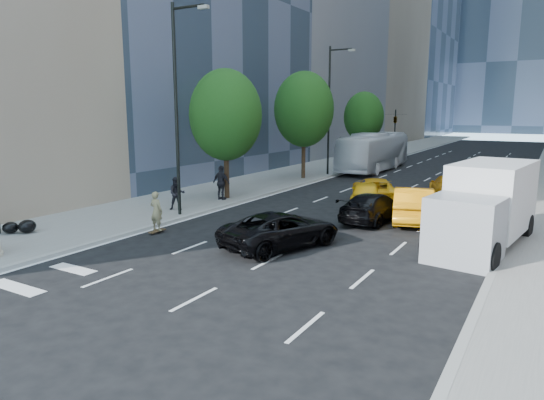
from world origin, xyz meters
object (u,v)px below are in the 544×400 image
Objects in this scene: black_sedan_mercedes at (374,207)px; city_bus at (374,152)px; box_truck at (485,206)px; skateboarder at (156,214)px; black_sedan_lincoln at (281,230)px.

city_bus is at bearing -65.88° from black_sedan_mercedes.
black_sedan_mercedes is at bearing 165.02° from box_truck.
skateboarder is 10.10m from black_sedan_mercedes.
black_sedan_lincoln is 6.36m from black_sedan_mercedes.
city_bus is 24.59m from box_truck.
box_truck is (6.74, 4.00, 0.94)m from black_sedan_lincoln.
box_truck is (12.43, 4.83, 0.78)m from skateboarder.
black_sedan_lincoln reaches higher than black_sedan_mercedes.
black_sedan_lincoln is (5.69, 0.82, -0.16)m from skateboarder.
skateboarder is 5.75m from black_sedan_lincoln.
skateboarder is 0.34× the size of black_sedan_lincoln.
black_sedan_lincoln is 1.07× the size of black_sedan_mercedes.
black_sedan_lincoln is at bearing 80.67° from black_sedan_mercedes.
city_bus is (-4.98, 25.62, 0.97)m from black_sedan_lincoln.
city_bus reaches higher than box_truck.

